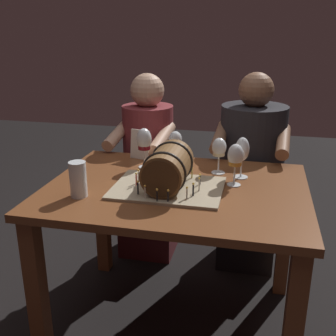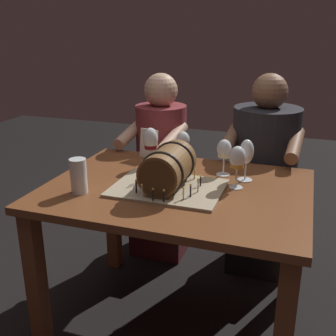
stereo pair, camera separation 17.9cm
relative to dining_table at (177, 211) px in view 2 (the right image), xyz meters
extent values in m
plane|color=black|center=(0.00, 0.00, -0.62)|extent=(8.00, 8.00, 0.00)
cube|color=brown|center=(0.00, 0.00, 0.10)|extent=(1.17, 0.88, 0.03)
cube|color=brown|center=(-0.53, -0.38, -0.27)|extent=(0.07, 0.07, 0.71)
cube|color=brown|center=(-0.53, 0.38, -0.27)|extent=(0.07, 0.07, 0.71)
cube|color=brown|center=(0.53, 0.38, -0.27)|extent=(0.07, 0.07, 0.71)
cube|color=tan|center=(-0.03, -0.04, 0.13)|extent=(0.48, 0.36, 0.01)
cylinder|color=brown|center=(-0.03, -0.04, 0.22)|extent=(0.18, 0.29, 0.18)
cylinder|color=#46301B|center=(-0.03, -0.19, 0.22)|extent=(0.16, 0.00, 0.16)
cylinder|color=#46301B|center=(-0.03, 0.10, 0.22)|extent=(0.16, 0.00, 0.16)
torus|color=black|center=(-0.03, -0.12, 0.22)|extent=(0.20, 0.01, 0.20)
torus|color=black|center=(-0.03, 0.04, 0.22)|extent=(0.20, 0.01, 0.20)
cylinder|color=silver|center=(0.11, -0.06, 0.16)|extent=(0.01, 0.01, 0.05)
sphere|color=#F9C64C|center=(0.11, -0.06, 0.19)|extent=(0.01, 0.01, 0.01)
cylinder|color=black|center=(0.11, 0.01, 0.15)|extent=(0.01, 0.01, 0.04)
sphere|color=#F9C64C|center=(0.11, 0.01, 0.18)|extent=(0.01, 0.01, 0.01)
cylinder|color=#EAD666|center=(0.06, 0.09, 0.16)|extent=(0.01, 0.01, 0.04)
sphere|color=#F9C64C|center=(0.06, 0.09, 0.18)|extent=(0.01, 0.01, 0.01)
cylinder|color=#D64C47|center=(0.02, 0.11, 0.15)|extent=(0.01, 0.01, 0.04)
sphere|color=#F9C64C|center=(0.02, 0.11, 0.18)|extent=(0.01, 0.01, 0.01)
cylinder|color=#EAD666|center=(-0.05, 0.12, 0.16)|extent=(0.01, 0.01, 0.05)
sphere|color=#F9C64C|center=(-0.05, 0.12, 0.19)|extent=(0.01, 0.01, 0.01)
cylinder|color=#D64C47|center=(-0.10, 0.10, 0.16)|extent=(0.01, 0.01, 0.05)
sphere|color=#F9C64C|center=(-0.10, 0.10, 0.18)|extent=(0.01, 0.01, 0.01)
cylinder|color=black|center=(-0.14, 0.06, 0.15)|extent=(0.01, 0.01, 0.04)
sphere|color=#F9C64C|center=(-0.14, 0.06, 0.18)|extent=(0.01, 0.01, 0.01)
cylinder|color=silver|center=(-0.17, -0.03, 0.16)|extent=(0.01, 0.01, 0.05)
sphere|color=#F9C64C|center=(-0.17, -0.03, 0.19)|extent=(0.01, 0.01, 0.01)
cylinder|color=#D64C47|center=(-0.17, -0.06, 0.16)|extent=(0.01, 0.01, 0.05)
sphere|color=#F9C64C|center=(-0.17, -0.06, 0.19)|extent=(0.01, 0.01, 0.01)
cylinder|color=black|center=(-0.13, -0.15, 0.16)|extent=(0.01, 0.01, 0.05)
sphere|color=#F9C64C|center=(-0.13, -0.15, 0.19)|extent=(0.01, 0.01, 0.01)
cylinder|color=silver|center=(-0.09, -0.19, 0.16)|extent=(0.01, 0.01, 0.05)
sphere|color=#F9C64C|center=(-0.09, -0.19, 0.19)|extent=(0.01, 0.01, 0.01)
cylinder|color=black|center=(-0.04, -0.21, 0.16)|extent=(0.01, 0.01, 0.04)
sphere|color=#F9C64C|center=(-0.04, -0.21, 0.18)|extent=(0.01, 0.01, 0.01)
cylinder|color=black|center=(0.01, -0.20, 0.15)|extent=(0.01, 0.01, 0.04)
sphere|color=#F9C64C|center=(0.01, -0.20, 0.18)|extent=(0.01, 0.01, 0.01)
cylinder|color=silver|center=(0.08, -0.16, 0.15)|extent=(0.01, 0.01, 0.04)
sphere|color=#F9C64C|center=(0.08, -0.16, 0.18)|extent=(0.01, 0.01, 0.01)
cylinder|color=black|center=(0.10, -0.12, 0.16)|extent=(0.01, 0.01, 0.05)
sphere|color=#F9C64C|center=(0.10, -0.12, 0.19)|extent=(0.01, 0.01, 0.01)
cylinder|color=white|center=(0.25, 0.07, 0.12)|extent=(0.06, 0.06, 0.00)
cylinder|color=white|center=(0.25, 0.07, 0.17)|extent=(0.01, 0.01, 0.09)
ellipsoid|color=white|center=(0.25, 0.07, 0.27)|extent=(0.07, 0.07, 0.10)
cylinder|color=#C6842D|center=(0.25, 0.07, 0.24)|extent=(0.06, 0.06, 0.04)
cylinder|color=white|center=(0.17, 0.22, 0.12)|extent=(0.07, 0.07, 0.00)
cylinder|color=white|center=(0.17, 0.22, 0.17)|extent=(0.01, 0.01, 0.08)
ellipsoid|color=white|center=(0.17, 0.22, 0.25)|extent=(0.07, 0.07, 0.09)
cylinder|color=beige|center=(0.17, 0.22, 0.23)|extent=(0.06, 0.06, 0.03)
cylinder|color=white|center=(-0.21, 0.22, 0.12)|extent=(0.06, 0.06, 0.00)
cylinder|color=white|center=(-0.21, 0.22, 0.17)|extent=(0.01, 0.01, 0.09)
ellipsoid|color=white|center=(-0.21, 0.22, 0.27)|extent=(0.08, 0.08, 0.11)
cylinder|color=maroon|center=(-0.21, 0.22, 0.24)|extent=(0.06, 0.06, 0.04)
cylinder|color=white|center=(-0.07, 0.33, 0.12)|extent=(0.06, 0.06, 0.00)
cylinder|color=white|center=(-0.07, 0.33, 0.16)|extent=(0.01, 0.01, 0.08)
ellipsoid|color=white|center=(-0.07, 0.33, 0.25)|extent=(0.07, 0.07, 0.09)
cylinder|color=pink|center=(-0.07, 0.33, 0.22)|extent=(0.06, 0.06, 0.03)
cylinder|color=white|center=(0.28, 0.18, 0.12)|extent=(0.07, 0.07, 0.00)
cylinder|color=white|center=(0.28, 0.18, 0.17)|extent=(0.01, 0.01, 0.08)
ellipsoid|color=white|center=(0.28, 0.18, 0.26)|extent=(0.07, 0.07, 0.11)
cylinder|color=white|center=(-0.38, -0.21, 0.20)|extent=(0.07, 0.07, 0.15)
cylinder|color=#C6842D|center=(-0.38, -0.21, 0.17)|extent=(0.07, 0.07, 0.10)
cylinder|color=white|center=(-0.38, -0.21, 0.23)|extent=(0.07, 0.07, 0.01)
cube|color=silver|center=(-0.28, 0.36, 0.20)|extent=(0.11, 0.05, 0.16)
cube|color=#4C1B1E|center=(-0.32, 0.67, -0.40)|extent=(0.34, 0.32, 0.45)
cylinder|color=maroon|center=(-0.32, 0.67, 0.09)|extent=(0.34, 0.34, 0.53)
sphere|color=tan|center=(-0.32, 0.67, 0.45)|extent=(0.20, 0.20, 0.20)
cylinder|color=tan|center=(-0.19, 0.52, 0.20)|extent=(0.10, 0.31, 0.14)
cylinder|color=tan|center=(-0.47, 0.55, 0.20)|extent=(0.10, 0.31, 0.14)
cube|color=black|center=(0.32, 0.67, -0.40)|extent=(0.34, 0.32, 0.45)
cylinder|color=#232328|center=(0.32, 0.67, 0.10)|extent=(0.40, 0.40, 0.56)
sphere|color=brown|center=(0.32, 0.67, 0.47)|extent=(0.20, 0.20, 0.20)
cylinder|color=brown|center=(0.48, 0.52, 0.22)|extent=(0.09, 0.31, 0.14)
cylinder|color=brown|center=(0.14, 0.54, 0.22)|extent=(0.09, 0.31, 0.14)
camera|label=1|loc=(0.35, -1.70, 0.81)|focal=43.85mm
camera|label=2|loc=(0.52, -1.65, 0.81)|focal=43.85mm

